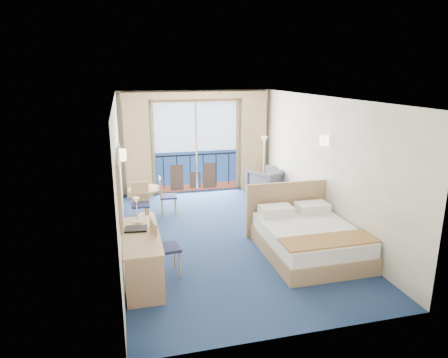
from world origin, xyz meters
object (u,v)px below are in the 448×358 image
(nightstand, at_px, (306,213))
(round_table, at_px, (145,195))
(bed, at_px, (308,237))
(armchair, at_px, (267,183))
(desk_chair, at_px, (161,244))
(floor_lamp, at_px, (264,150))
(table_chair_b, at_px, (140,200))
(table_chair_a, at_px, (165,194))
(desk, at_px, (144,268))

(nightstand, relative_size, round_table, 0.84)
(bed, distance_m, nightstand, 1.32)
(armchair, height_order, desk_chair, desk_chair)
(nightstand, relative_size, floor_lamp, 0.40)
(armchair, distance_m, floor_lamp, 0.96)
(table_chair_b, bearing_deg, bed, -37.66)
(bed, distance_m, table_chair_a, 3.50)
(floor_lamp, relative_size, table_chair_a, 1.74)
(table_chair_b, bearing_deg, desk_chair, -83.71)
(bed, xyz_separation_m, round_table, (-2.69, 2.66, 0.19))
(table_chair_a, bearing_deg, round_table, 95.26)
(desk, height_order, desk_chair, desk_chair)
(nightstand, distance_m, desk_chair, 3.44)
(desk, distance_m, desk_chair, 0.60)
(armchair, height_order, floor_lamp, floor_lamp)
(desk, bearing_deg, table_chair_b, 88.07)
(nightstand, height_order, round_table, round_table)
(table_chair_a, xyz_separation_m, table_chair_b, (-0.57, -0.39, 0.01))
(bed, distance_m, desk, 2.99)
(table_chair_b, bearing_deg, table_chair_a, 36.04)
(armchair, relative_size, desk_chair, 0.89)
(desk, height_order, round_table, desk)
(floor_lamp, xyz_separation_m, table_chair_b, (-3.36, -1.58, -0.65))
(desk_chair, distance_m, round_table, 2.82)
(floor_lamp, bearing_deg, round_table, -159.55)
(nightstand, bearing_deg, desk, -151.65)
(bed, bearing_deg, floor_lamp, 81.98)
(bed, bearing_deg, table_chair_a, 129.99)
(bed, distance_m, desk_chair, 2.62)
(desk_chair, bearing_deg, floor_lamp, -44.27)
(bed, relative_size, desk, 1.25)
(round_table, bearing_deg, nightstand, -24.31)
(table_chair_a, height_order, table_chair_b, table_chair_b)
(table_chair_a, bearing_deg, bed, -136.65)
(desk, xyz_separation_m, table_chair_a, (0.66, 3.34, 0.07))
(round_table, bearing_deg, armchair, 11.37)
(table_chair_a, bearing_deg, armchair, -73.76)
(floor_lamp, height_order, table_chair_a, floor_lamp)
(floor_lamp, xyz_separation_m, desk, (-3.45, -4.53, -0.72))
(armchair, xyz_separation_m, table_chair_a, (-2.70, -0.62, 0.10))
(round_table, distance_m, table_chair_b, 0.39)
(armchair, bearing_deg, round_table, -16.97)
(floor_lamp, distance_m, table_chair_a, 3.10)
(table_chair_a, bearing_deg, desk_chair, 176.14)
(bed, xyz_separation_m, desk, (-2.91, -0.67, 0.12))
(round_table, distance_m, table_chair_a, 0.44)
(bed, bearing_deg, armchair, 82.19)
(bed, bearing_deg, desk, -167.07)
(desk, height_order, table_chair_a, table_chair_a)
(desk, bearing_deg, nightstand, 28.35)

